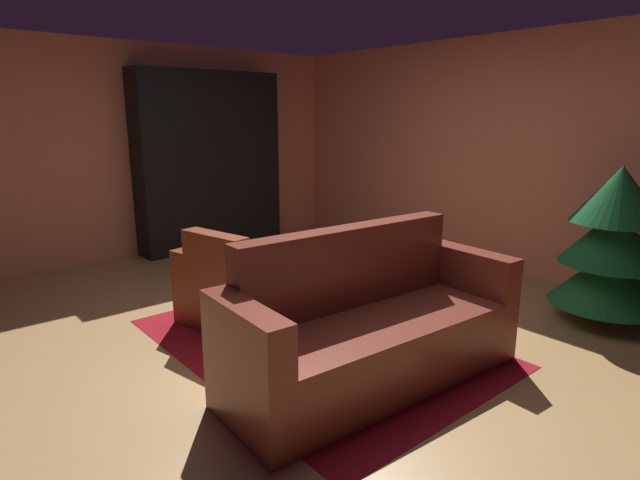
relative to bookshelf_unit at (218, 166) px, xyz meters
name	(u,v)px	position (x,y,z in m)	size (l,w,h in m)	color
ground_plane	(316,330)	(2.96, -0.83, -1.04)	(7.65, 7.65, 0.00)	#AF854F
wall_back	(507,156)	(2.96, 1.83, 0.22)	(6.50, 0.06, 2.51)	tan
wall_left	(146,151)	(-0.26, -0.83, 0.22)	(0.06, 5.37, 2.51)	tan
area_rug	(315,342)	(3.14, -0.98, -1.04)	(2.63, 1.86, 0.01)	maroon
bookshelf_unit	(218,166)	(0.00, 0.00, 0.00)	(0.38, 1.88, 2.21)	black
armchair_red	(240,291)	(2.48, -1.24, -0.75)	(1.07, 0.85, 0.82)	maroon
couch_red	(370,331)	(3.78, -1.05, -0.71)	(0.85, 2.07, 0.98)	maroon
coffee_table	(322,289)	(3.12, -0.91, -0.63)	(0.62, 0.62, 0.46)	black
book_stack_on_table	(327,278)	(3.17, -0.90, -0.54)	(0.24, 0.17, 0.09)	red
bottle_on_table	(318,262)	(2.98, -0.82, -0.47)	(0.08, 0.08, 0.28)	#1C5F2E
decorated_tree	(613,243)	(4.37, 1.14, -0.37)	(0.90, 0.90, 1.30)	brown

